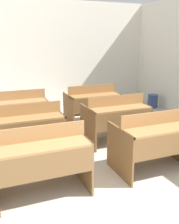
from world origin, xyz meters
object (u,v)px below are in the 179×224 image
(bench_second_left, at_px, (28,129))
(bench_third_right, at_px, (92,104))
(bench_front_left, at_px, (42,158))
(wastepaper_bin, at_px, (153,101))
(bench_third_left, at_px, (18,111))
(bench_second_right, at_px, (116,118))
(bench_front_right, at_px, (155,140))

(bench_second_left, relative_size, bench_third_right, 1.00)
(bench_front_left, relative_size, wastepaper_bin, 3.04)
(bench_second_left, height_order, bench_third_left, same)
(bench_second_left, bearing_deg, bench_third_right, 35.97)
(bench_second_right, bearing_deg, bench_third_right, 89.65)
(wastepaper_bin, bearing_deg, bench_second_left, -153.41)
(bench_second_left, bearing_deg, bench_front_right, -36.18)
(bench_front_left, distance_m, bench_third_left, 2.43)
(bench_front_left, relative_size, bench_third_right, 1.00)
(bench_third_left, bearing_deg, bench_second_right, -35.84)
(bench_front_right, bearing_deg, bench_second_right, 90.16)
(bench_second_right, bearing_deg, wastepaper_bin, 41.31)
(bench_second_left, bearing_deg, bench_front_left, -91.05)
(bench_front_right, xyz_separation_m, wastepaper_bin, (2.22, 3.18, -0.29))
(bench_third_right, bearing_deg, bench_third_left, -179.63)
(bench_third_right, bearing_deg, wastepaper_bin, 18.21)
(bench_front_right, relative_size, bench_third_left, 1.00)
(bench_front_left, distance_m, bench_second_right, 2.09)
(bench_third_left, height_order, bench_third_right, same)
(bench_second_right, distance_m, bench_third_right, 1.22)
(bench_front_right, relative_size, bench_second_left, 1.00)
(bench_second_left, xyz_separation_m, wastepaper_bin, (3.90, 1.95, -0.29))
(bench_front_left, relative_size, bench_third_left, 1.00)
(bench_second_left, distance_m, bench_third_right, 2.08)
(bench_front_left, xyz_separation_m, bench_second_left, (0.02, 1.21, 0.00))
(bench_front_right, height_order, bench_second_left, same)
(bench_front_right, bearing_deg, bench_front_left, 179.50)
(bench_third_left, bearing_deg, bench_front_right, -55.43)
(bench_front_left, height_order, bench_front_right, same)
(bench_second_left, distance_m, wastepaper_bin, 4.37)
(wastepaper_bin, bearing_deg, bench_third_left, -169.27)
(bench_second_right, bearing_deg, bench_second_left, 179.99)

